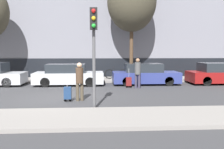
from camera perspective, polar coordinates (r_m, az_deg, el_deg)
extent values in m
plane|color=#38383A|center=(12.18, -12.74, -5.36)|extent=(80.00, 80.00, 0.00)
cube|color=gray|center=(8.58, -16.74, -9.67)|extent=(28.00, 2.50, 0.12)
cube|color=gray|center=(19.04, -9.44, -1.20)|extent=(28.00, 3.00, 0.12)
cube|color=black|center=(21.13, -8.88, 1.49)|extent=(27.44, 0.06, 1.60)
cylinder|color=black|center=(16.66, -22.93, -1.70)|extent=(0.60, 0.18, 0.60)
cylinder|color=black|center=(18.25, -21.18, -1.03)|extent=(0.60, 0.18, 0.60)
cube|color=#B7BABF|center=(16.59, -9.77, -0.70)|extent=(4.46, 1.91, 0.70)
cube|color=#23282D|center=(16.55, -10.42, 1.44)|extent=(2.45, 1.68, 0.54)
cylinder|color=black|center=(15.66, -5.05, -1.72)|extent=(0.60, 0.18, 0.60)
cylinder|color=black|center=(17.38, -4.92, -0.99)|extent=(0.60, 0.18, 0.60)
cylinder|color=black|center=(15.97, -15.03, -1.74)|extent=(0.60, 0.18, 0.60)
cylinder|color=black|center=(17.66, -13.93, -1.03)|extent=(0.60, 0.18, 0.60)
cube|color=navy|center=(16.80, 7.70, -0.59)|extent=(4.39, 1.80, 0.70)
cube|color=#23282D|center=(16.71, 7.14, 1.56)|extent=(2.41, 1.58, 0.56)
cylinder|color=black|center=(16.37, 12.92, -1.52)|extent=(0.60, 0.18, 0.60)
cylinder|color=black|center=(17.91, 11.45, -0.89)|extent=(0.60, 0.18, 0.60)
cylinder|color=black|center=(15.81, 3.43, -1.63)|extent=(0.60, 0.18, 0.60)
cylinder|color=black|center=(17.40, 2.77, -0.97)|extent=(0.60, 0.18, 0.60)
cube|color=maroon|center=(18.46, 23.54, -0.45)|extent=(4.29, 1.90, 0.70)
cube|color=#23282D|center=(18.33, 23.14, 1.55)|extent=(2.36, 1.68, 0.59)
cylinder|color=black|center=(17.13, 20.86, -1.43)|extent=(0.60, 0.18, 0.60)
cylinder|color=black|center=(18.70, 18.68, -0.80)|extent=(0.60, 0.18, 0.60)
cylinder|color=#4C4233|center=(11.36, -7.88, -4.01)|extent=(0.15, 0.15, 0.80)
cylinder|color=#4C4233|center=(11.40, -6.89, -3.96)|extent=(0.15, 0.15, 0.80)
cylinder|color=#473323|center=(11.28, -7.43, -0.23)|extent=(0.34, 0.34, 0.70)
sphere|color=tan|center=(11.25, -7.46, 2.11)|extent=(0.23, 0.23, 0.23)
cube|color=navy|center=(11.28, -10.12, -4.17)|extent=(0.32, 0.24, 0.54)
cylinder|color=black|center=(11.35, -10.65, -5.81)|extent=(0.12, 0.03, 0.12)
cylinder|color=black|center=(11.32, -9.52, -5.82)|extent=(0.12, 0.03, 0.12)
cylinder|color=gray|center=(11.13, -10.20, -1.46)|extent=(0.02, 0.19, 0.53)
cylinder|color=#383347|center=(15.11, 5.49, -1.53)|extent=(0.15, 0.15, 0.84)
cylinder|color=#383347|center=(15.07, 6.23, -1.56)|extent=(0.15, 0.15, 0.84)
cylinder|color=#4C4C4C|center=(15.01, 5.89, 1.42)|extent=(0.34, 0.34, 0.73)
sphere|color=#936B4C|center=(14.98, 5.91, 3.25)|extent=(0.24, 0.24, 0.24)
cube|color=maroon|center=(15.22, 3.84, -1.62)|extent=(0.32, 0.24, 0.52)
cylinder|color=black|center=(15.25, 3.41, -2.81)|extent=(0.12, 0.03, 0.12)
cylinder|color=black|center=(15.28, 4.25, -2.80)|extent=(0.12, 0.03, 0.12)
cylinder|color=gray|center=(15.09, 3.89, 0.36)|extent=(0.02, 0.19, 0.53)
cylinder|color=#515154|center=(9.57, -4.15, 3.39)|extent=(0.12, 0.12, 3.84)
cube|color=black|center=(9.45, -4.23, 12.59)|extent=(0.28, 0.24, 0.80)
sphere|color=red|center=(9.34, -4.25, 14.33)|extent=(0.15, 0.15, 0.15)
sphere|color=gold|center=(9.30, -4.24, 12.71)|extent=(0.15, 0.15, 0.15)
sphere|color=green|center=(9.28, -4.22, 11.07)|extent=(0.15, 0.15, 0.15)
torus|color=black|center=(18.99, 2.56, 0.13)|extent=(0.72, 0.06, 0.72)
torus|color=black|center=(18.91, -0.60, 0.11)|extent=(0.72, 0.06, 0.72)
cylinder|color=black|center=(18.93, 0.98, 0.72)|extent=(1.00, 0.05, 0.05)
cylinder|color=black|center=(18.90, 0.41, 1.32)|extent=(0.04, 0.04, 0.40)
cylinder|color=#4C3826|center=(19.27, 4.44, 5.26)|extent=(0.28, 0.28, 4.12)
ellipsoid|color=#423D2D|center=(19.61, 4.53, 16.30)|extent=(3.71, 3.71, 4.53)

